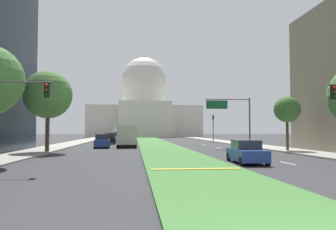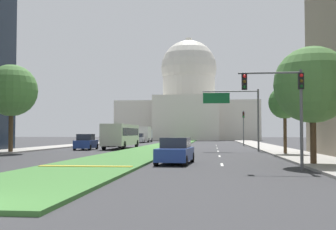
# 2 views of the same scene
# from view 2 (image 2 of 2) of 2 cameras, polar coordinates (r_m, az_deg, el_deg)

# --- Properties ---
(ground_plane) EXTENTS (260.00, 260.00, 0.00)m
(ground_plane) POSITION_cam_2_polar(r_m,az_deg,el_deg) (65.88, 0.08, -4.06)
(ground_plane) COLOR #333335
(grass_median) EXTENTS (5.61, 100.65, 0.14)m
(grass_median) POSITION_cam_2_polar(r_m,az_deg,el_deg) (60.32, -0.47, -4.15)
(grass_median) COLOR #427A38
(grass_median) RESTS_ON ground_plane
(median_curb_nose) EXTENTS (5.05, 0.50, 0.04)m
(median_curb_nose) POSITION_cam_2_polar(r_m,az_deg,el_deg) (23.49, -10.86, -6.67)
(median_curb_nose) COLOR gold
(median_curb_nose) RESTS_ON grass_median
(lane_dashes_right) EXTENTS (0.16, 42.42, 0.01)m
(lane_dashes_right) POSITION_cam_2_polar(r_m,az_deg,el_deg) (45.91, 6.66, -4.77)
(lane_dashes_right) COLOR silver
(lane_dashes_right) RESTS_ON ground_plane
(sidewalk_left) EXTENTS (4.00, 100.65, 0.15)m
(sidewalk_left) POSITION_cam_2_polar(r_m,az_deg,el_deg) (58.11, -14.78, -4.13)
(sidewalk_left) COLOR #9E9991
(sidewalk_left) RESTS_ON ground_plane
(sidewalk_right) EXTENTS (4.00, 100.65, 0.15)m
(sidewalk_right) POSITION_cam_2_polar(r_m,az_deg,el_deg) (54.80, 13.37, -4.26)
(sidewalk_right) COLOR #9E9991
(sidewalk_right) RESTS_ON ground_plane
(capitol_building) EXTENTS (37.71, 28.03, 28.92)m
(capitol_building) POSITION_cam_2_polar(r_m,az_deg,el_deg) (121.19, 2.76, 1.39)
(capitol_building) COLOR beige
(capitol_building) RESTS_ON ground_plane
(traffic_light_near_right) EXTENTS (3.34, 0.35, 5.20)m
(traffic_light_near_right) POSITION_cam_2_polar(r_m,az_deg,el_deg) (23.00, 15.17, 2.34)
(traffic_light_near_right) COLOR #515456
(traffic_light_near_right) RESTS_ON ground_plane
(traffic_light_far_right) EXTENTS (0.28, 0.35, 5.20)m
(traffic_light_far_right) POSITION_cam_2_polar(r_m,az_deg,el_deg) (64.82, 9.97, -1.12)
(traffic_light_far_right) COLOR #515456
(traffic_light_far_right) RESTS_ON ground_plane
(overhead_guide_sign) EXTENTS (5.91, 0.20, 6.50)m
(overhead_guide_sign) POSITION_cam_2_polar(r_m,az_deg,el_deg) (45.72, 9.09, 1.08)
(overhead_guide_sign) COLOR #515456
(overhead_guide_sign) RESTS_ON ground_plane
(street_tree_right_near) EXTENTS (4.53, 4.53, 7.03)m
(street_tree_right_near) POSITION_cam_2_polar(r_m,az_deg,el_deg) (26.73, 18.59, 3.80)
(street_tree_right_near) COLOR #4C3823
(street_tree_right_near) RESTS_ON ground_plane
(street_tree_left_mid) EXTENTS (4.94, 4.94, 8.45)m
(street_tree_left_mid) POSITION_cam_2_polar(r_m,az_deg,el_deg) (43.68, -20.04, 3.06)
(street_tree_left_mid) COLOR #4C3823
(street_tree_left_mid) RESTS_ON ground_plane
(street_tree_right_mid) EXTENTS (2.82, 2.82, 5.98)m
(street_tree_right_mid) POSITION_cam_2_polar(r_m,az_deg,el_deg) (38.75, 15.21, 1.55)
(street_tree_right_mid) COLOR #4C3823
(street_tree_right_mid) RESTS_ON ground_plane
(sedan_lead_stopped) EXTENTS (2.20, 4.68, 1.63)m
(sedan_lead_stopped) POSITION_cam_2_polar(r_m,az_deg,el_deg) (26.86, 0.98, -4.86)
(sedan_lead_stopped) COLOR navy
(sedan_lead_stopped) RESTS_ON ground_plane
(sedan_midblock) EXTENTS (2.11, 4.47, 1.80)m
(sedan_midblock) POSITION_cam_2_polar(r_m,az_deg,el_deg) (49.78, -10.81, -3.60)
(sedan_midblock) COLOR navy
(sedan_midblock) RESTS_ON ground_plane
(sedan_distant) EXTENTS (2.09, 4.60, 1.83)m
(sedan_distant) POSITION_cam_2_polar(r_m,az_deg,el_deg) (61.43, -7.44, -3.37)
(sedan_distant) COLOR black
(sedan_distant) RESTS_ON ground_plane
(sedan_far_horizon) EXTENTS (1.91, 4.61, 1.65)m
(sedan_far_horizon) POSITION_cam_2_polar(r_m,az_deg,el_deg) (73.18, -5.16, -3.27)
(sedan_far_horizon) COLOR #BCBCC1
(sedan_far_horizon) RESTS_ON ground_plane
(sedan_very_far) EXTENTS (2.19, 4.44, 1.83)m
(sedan_very_far) POSITION_cam_2_polar(r_m,az_deg,el_deg) (82.61, -3.89, -3.12)
(sedan_very_far) COLOR #BCBCC1
(sedan_very_far) RESTS_ON ground_plane
(box_truck_delivery) EXTENTS (2.40, 6.40, 3.20)m
(box_truck_delivery) POSITION_cam_2_polar(r_m,az_deg,el_deg) (88.54, -3.10, -2.54)
(box_truck_delivery) COLOR #BCBCC1
(box_truck_delivery) RESTS_ON ground_plane
(city_bus) EXTENTS (2.62, 11.00, 2.95)m
(city_bus) POSITION_cam_2_polar(r_m,az_deg,el_deg) (52.98, -6.22, -2.54)
(city_bus) COLOR beige
(city_bus) RESTS_ON ground_plane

